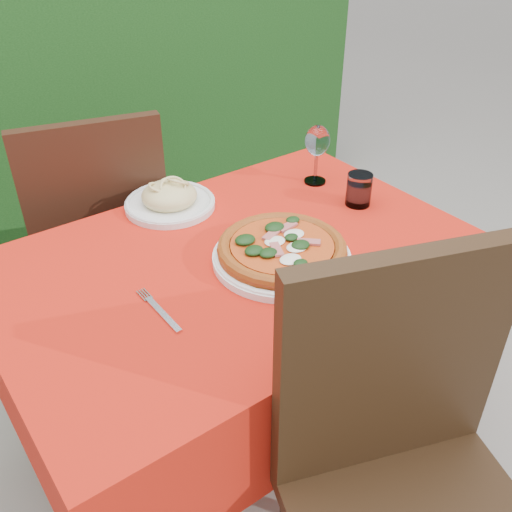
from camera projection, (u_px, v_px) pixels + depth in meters
ground at (242, 440)px, 1.92m from camera, size 60.00×60.00×0.00m
hedge at (31, 60)px, 2.44m from camera, size 3.20×0.55×1.78m
dining_table at (240, 301)px, 1.58m from camera, size 1.26×0.86×0.75m
chair_near at (408, 475)px, 1.12m from camera, size 0.61×0.61×1.05m
chair_far at (99, 228)px, 1.97m from camera, size 0.54×0.54×0.98m
pizza_plate at (282, 251)px, 1.46m from camera, size 0.36×0.36×0.07m
pasta_plate at (170, 199)px, 1.70m from camera, size 0.27×0.27×0.08m
water_glass at (359, 191)px, 1.71m from camera, size 0.08×0.08×0.10m
wine_glass at (317, 143)px, 1.78m from camera, size 0.08×0.08×0.19m
fork at (163, 314)px, 1.30m from camera, size 0.03×0.20×0.01m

